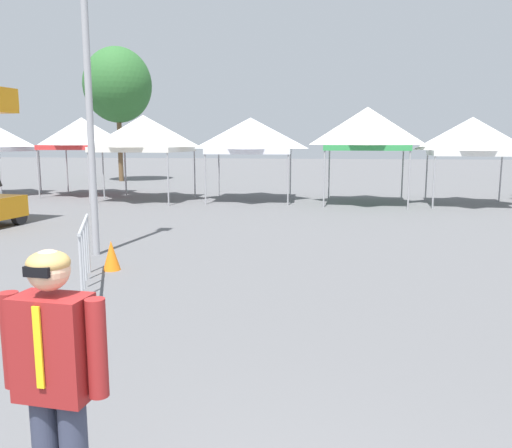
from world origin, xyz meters
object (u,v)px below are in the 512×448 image
object	(u,v)px
light_pole_near_lift	(86,47)
canopy_tent_center	(144,134)
canopy_tent_behind_right	(367,129)
person_foreground	(56,378)
crowd_barrier_mid_lot	(84,242)
canopy_tent_far_left	(82,134)
tree_behind_tents_center	(118,85)
canopy_tent_behind_left	(251,136)
traffic_cone_lot_center	(111,255)
canopy_tent_far_right	(472,136)

from	to	relation	value
light_pole_near_lift	canopy_tent_center	bearing A→B (deg)	104.87
canopy_tent_behind_right	person_foreground	distance (m)	17.85
person_foreground	crowd_barrier_mid_lot	size ratio (longest dim) A/B	0.92
canopy_tent_far_left	crowd_barrier_mid_lot	world-z (taller)	canopy_tent_far_left
canopy_tent_center	person_foreground	size ratio (longest dim) A/B	1.96
person_foreground	tree_behind_tents_center	world-z (taller)	tree_behind_tents_center
canopy_tent_center	canopy_tent_far_left	bearing A→B (deg)	156.74
tree_behind_tents_center	canopy_tent_behind_left	bearing A→B (deg)	-43.63
person_foreground	canopy_tent_far_left	bearing A→B (deg)	116.40
canopy_tent_behind_left	crowd_barrier_mid_lot	bearing A→B (deg)	-92.83
canopy_tent_center	tree_behind_tents_center	distance (m)	11.09
crowd_barrier_mid_lot	person_foreground	bearing A→B (deg)	-64.63
traffic_cone_lot_center	canopy_tent_behind_right	bearing A→B (deg)	65.13
canopy_tent_behind_left	traffic_cone_lot_center	distance (m)	12.00
canopy_tent_far_right	light_pole_near_lift	xyz separation A→B (m)	(-9.88, -10.13, 1.67)
canopy_tent_behind_right	tree_behind_tents_center	xyz separation A→B (m)	(-13.80, 9.35, 2.76)
light_pole_near_lift	traffic_cone_lot_center	xyz separation A→B (m)	(0.88, -1.20, -3.93)
canopy_tent_center	canopy_tent_behind_left	world-z (taller)	canopy_tent_center
canopy_tent_far_left	person_foreground	distance (m)	21.17
canopy_tent_behind_left	traffic_cone_lot_center	world-z (taller)	canopy_tent_behind_left
canopy_tent_behind_right	traffic_cone_lot_center	size ratio (longest dim) A/B	6.53
light_pole_near_lift	canopy_tent_behind_right	bearing A→B (deg)	58.76
traffic_cone_lot_center	canopy_tent_behind_left	bearing A→B (deg)	86.54
person_foreground	traffic_cone_lot_center	distance (m)	6.80
canopy_tent_behind_left	person_foreground	size ratio (longest dim) A/B	1.93
light_pole_near_lift	canopy_tent_behind_left	bearing A→B (deg)	81.43
canopy_tent_far_left	crowd_barrier_mid_lot	distance (m)	15.55
canopy_tent_far_right	crowd_barrier_mid_lot	world-z (taller)	canopy_tent_far_right
canopy_tent_center	crowd_barrier_mid_lot	bearing A→B (deg)	-73.72
canopy_tent_far_right	traffic_cone_lot_center	size ratio (longest dim) A/B	5.82
canopy_tent_far_right	person_foreground	bearing A→B (deg)	-110.23
traffic_cone_lot_center	person_foreground	bearing A→B (deg)	-68.25
canopy_tent_far_left	light_pole_near_lift	world-z (taller)	light_pole_near_lift
canopy_tent_far_left	canopy_tent_behind_right	xyz separation A→B (m)	(12.10, -1.36, 0.14)
light_pole_near_lift	crowd_barrier_mid_lot	world-z (taller)	light_pole_near_lift
tree_behind_tents_center	crowd_barrier_mid_lot	world-z (taller)	tree_behind_tents_center
canopy_tent_far_left	traffic_cone_lot_center	world-z (taller)	canopy_tent_far_left
canopy_tent_far_right	tree_behind_tents_center	size ratio (longest dim) A/B	0.42
canopy_tent_behind_right	traffic_cone_lot_center	distance (m)	12.68
person_foreground	light_pole_near_lift	distance (m)	8.81
tree_behind_tents_center	crowd_barrier_mid_lot	distance (m)	23.92
light_pole_near_lift	traffic_cone_lot_center	bearing A→B (deg)	-53.82
canopy_tent_behind_left	canopy_tent_behind_right	xyz separation A→B (m)	(4.51, -0.49, 0.25)
crowd_barrier_mid_lot	canopy_tent_far_left	bearing A→B (deg)	116.78
canopy_tent_far_left	canopy_tent_center	xyz separation A→B (m)	(3.35, -1.44, -0.02)
canopy_tent_far_left	tree_behind_tents_center	distance (m)	8.67
canopy_tent_behind_right	person_foreground	xyz separation A→B (m)	(-2.72, -17.55, -1.80)
crowd_barrier_mid_lot	traffic_cone_lot_center	world-z (taller)	crowd_barrier_mid_lot
canopy_tent_far_right	person_foreground	xyz separation A→B (m)	(-6.49, -17.61, -1.51)
person_foreground	canopy_tent_center	bearing A→B (deg)	109.06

